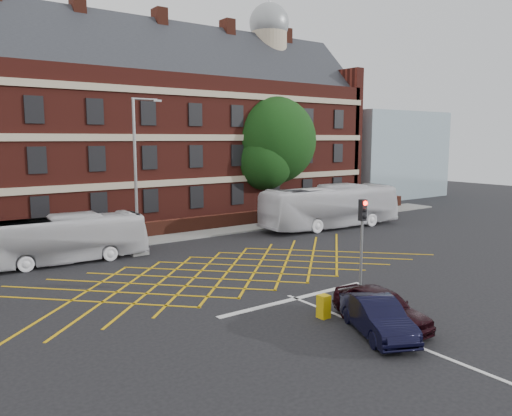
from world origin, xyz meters
TOP-DOWN VIEW (x-y plane):
  - ground at (0.00, 0.00)m, footprint 120.00×120.00m
  - victorian_building at (0.25, 22.00)m, footprint 51.00×12.17m
  - boundary_wall at (0.00, 13.00)m, footprint 56.00×0.50m
  - far_pavement at (0.00, 12.00)m, footprint 60.00×3.00m
  - glass_block at (34.00, 21.00)m, footprint 14.00×10.00m
  - box_junction_hatching at (0.00, 2.00)m, footprint 8.22×8.22m
  - stop_line at (0.00, -3.50)m, footprint 8.00×0.30m
  - centre_line at (0.00, -10.00)m, footprint 0.15×14.00m
  - bus_left at (-6.64, 9.06)m, footprint 9.79×2.84m
  - bus_right at (13.61, 8.28)m, footprint 12.12×3.80m
  - car_navy at (-0.27, -8.24)m, footprint 2.98×4.26m
  - car_maroon at (0.51, -7.75)m, footprint 2.25×4.40m
  - deciduous_tree at (14.37, 16.79)m, footprint 8.11×8.01m
  - traffic_light_near at (2.85, -4.62)m, footprint 0.70×0.70m
  - street_lamp at (-2.16, 8.52)m, footprint 2.25×1.00m
  - utility_cabinet at (-0.65, -5.90)m, footprint 0.41×0.42m

SIDE VIEW (x-z plane):
  - ground at x=0.00m, z-range 0.00..0.00m
  - box_junction_hatching at x=0.00m, z-range 0.00..0.02m
  - stop_line at x=0.00m, z-range 0.00..0.02m
  - centre_line at x=0.00m, z-range 0.00..0.02m
  - far_pavement at x=0.00m, z-range 0.00..0.12m
  - utility_cabinet at x=-0.65m, z-range 0.00..0.91m
  - boundary_wall at x=0.00m, z-range 0.00..1.10m
  - car_navy at x=-0.27m, z-range 0.00..1.33m
  - car_maroon at x=0.51m, z-range 0.00..1.44m
  - bus_left at x=-6.64m, z-range 0.00..2.69m
  - bus_right at x=13.61m, z-range 0.00..3.32m
  - traffic_light_near at x=2.85m, z-range -0.37..3.90m
  - street_lamp at x=-2.16m, z-range -1.42..7.85m
  - glass_block at x=34.00m, z-range 0.00..10.00m
  - deciduous_tree at x=14.37m, z-range 0.82..11.60m
  - victorian_building at x=0.25m, z-range -2.36..18.04m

